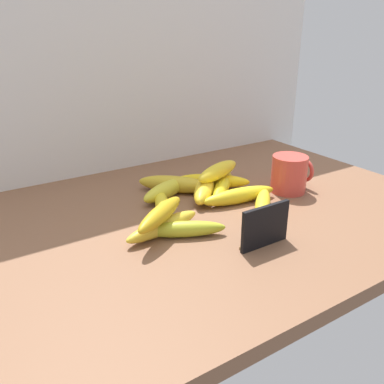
{
  "coord_description": "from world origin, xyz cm",
  "views": [
    {
      "loc": [
        -49.0,
        -69.03,
        42.85
      ],
      "look_at": [
        -3.58,
        1.55,
        8.0
      ],
      "focal_mm": 38.37,
      "sensor_mm": 36.0,
      "label": 1
    }
  ],
  "objects": [
    {
      "name": "banana_11",
      "position": [
        8.73,
        8.66,
        8.39
      ],
      "size": [
        16.41,
        9.36,
        3.88
      ],
      "primitive_type": "ellipsoid",
      "rotation": [
        0.0,
        0.0,
        3.51
      ],
      "color": "yellow",
      "rests_on": "banana_5"
    },
    {
      "name": "banana_0",
      "position": [
        -4.58,
        11.91,
        5.04
      ],
      "size": [
        15.61,
        9.22,
        4.07
      ],
      "primitive_type": "ellipsoid",
      "rotation": [
        0.0,
        0.0,
        0.37
      ],
      "color": "gold",
      "rests_on": "counter_top"
    },
    {
      "name": "banana_1",
      "position": [
        -9.39,
        4.62,
        4.61
      ],
      "size": [
        10.92,
        19.65,
        3.22
      ],
      "primitive_type": "ellipsoid",
      "rotation": [
        0.0,
        0.0,
        4.3
      ],
      "color": "yellow",
      "rests_on": "counter_top"
    },
    {
      "name": "banana_4",
      "position": [
        -11.12,
        -6.96,
        4.64
      ],
      "size": [
        16.7,
        10.66,
        3.28
      ],
      "primitive_type": "ellipsoid",
      "rotation": [
        0.0,
        0.0,
        2.67
      ],
      "color": "gold",
      "rests_on": "counter_top"
    },
    {
      "name": "banana_3",
      "position": [
        10.51,
        -6.27,
        4.67
      ],
      "size": [
        14.07,
        13.85,
        3.34
      ],
      "primitive_type": "ellipsoid",
      "rotation": [
        0.0,
        0.0,
        3.92
      ],
      "color": "yellow",
      "rests_on": "counter_top"
    },
    {
      "name": "banana_9",
      "position": [
        9.34,
        11.57,
        4.78
      ],
      "size": [
        16.91,
        14.82,
        3.57
      ],
      "primitive_type": "ellipsoid",
      "rotation": [
        0.0,
        0.0,
        2.45
      ],
      "color": "yellow",
      "rests_on": "counter_top"
    },
    {
      "name": "banana_7",
      "position": [
        -13.94,
        -3.69,
        4.67
      ],
      "size": [
        18.57,
        6.99,
        3.34
      ],
      "primitive_type": "ellipsoid",
      "rotation": [
        0.0,
        0.0,
        0.21
      ],
      "color": "yellow",
      "rests_on": "counter_top"
    },
    {
      "name": "banana_5",
      "position": [
        9.54,
        7.58,
        4.72
      ],
      "size": [
        15.86,
        14.97,
        3.45
      ],
      "primitive_type": "ellipsoid",
      "rotation": [
        0.0,
        0.0,
        3.88
      ],
      "color": "yellow",
      "rests_on": "counter_top"
    },
    {
      "name": "back_wall",
      "position": [
        0.0,
        39.0,
        35.0
      ],
      "size": [
        130.0,
        2.0,
        70.0
      ],
      "primitive_type": "cube",
      "color": "silver",
      "rests_on": "ground"
    },
    {
      "name": "banana_2",
      "position": [
        8.76,
        0.26,
        4.85
      ],
      "size": [
        19.58,
        6.12,
        3.7
      ],
      "primitive_type": "ellipsoid",
      "rotation": [
        0.0,
        0.0,
        6.16
      ],
      "color": "yellow",
      "rests_on": "counter_top"
    },
    {
      "name": "banana_8",
      "position": [
        3.68,
        7.25,
        5.2
      ],
      "size": [
        14.72,
        15.44,
        4.4
      ],
      "primitive_type": "ellipsoid",
      "rotation": [
        0.0,
        0.0,
        3.97
      ],
      "color": "yellow",
      "rests_on": "counter_top"
    },
    {
      "name": "chalkboard_sign",
      "position": [
        -0.47,
        -18.39,
        6.86
      ],
      "size": [
        11.0,
        1.8,
        8.4
      ],
      "color": "black",
      "rests_on": "counter_top"
    },
    {
      "name": "banana_6",
      "position": [
        -0.68,
        13.96,
        5.13
      ],
      "size": [
        16.33,
        16.62,
        4.27
      ],
      "primitive_type": "ellipsoid",
      "rotation": [
        0.0,
        0.0,
        2.34
      ],
      "color": "gold",
      "rests_on": "counter_top"
    },
    {
      "name": "coffee_mug",
      "position": [
        24.04,
        -0.95,
        7.64
      ],
      "size": [
        10.33,
        8.83,
        9.28
      ],
      "color": "#CF4439",
      "rests_on": "counter_top"
    },
    {
      "name": "counter_top",
      "position": [
        0.0,
        0.0,
        1.5
      ],
      "size": [
        110.0,
        76.0,
        3.0
      ],
      "primitive_type": "cube",
      "color": "brown",
      "rests_on": "ground"
    },
    {
      "name": "banana_10",
      "position": [
        -14.93,
        -4.61,
        8.03
      ],
      "size": [
        15.76,
        12.2,
        3.38
      ],
      "primitive_type": "ellipsoid",
      "rotation": [
        0.0,
        0.0,
        0.6
      ],
      "color": "gold",
      "rests_on": "banana_7"
    }
  ]
}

